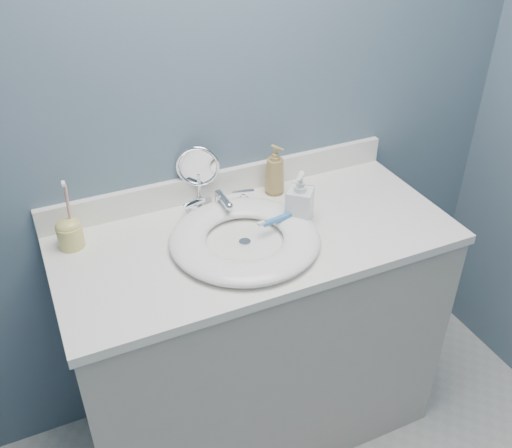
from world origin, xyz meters
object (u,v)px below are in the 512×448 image
soap_bottle_clear (300,198)px  toothbrush_holder (70,232)px  makeup_mirror (198,173)px  soap_bottle_amber (275,170)px

soap_bottle_clear → toothbrush_holder: size_ratio=0.79×
makeup_mirror → soap_bottle_clear: 0.34m
soap_bottle_clear → toothbrush_holder: toothbrush_holder is taller
toothbrush_holder → soap_bottle_amber: bearing=2.6°
makeup_mirror → soap_bottle_amber: 0.26m
makeup_mirror → soap_bottle_amber: makeup_mirror is taller
soap_bottle_clear → toothbrush_holder: 0.69m
soap_bottle_amber → soap_bottle_clear: (-0.01, -0.19, -0.00)m
makeup_mirror → toothbrush_holder: (-0.43, -0.07, -0.06)m
makeup_mirror → toothbrush_holder: bearing=-148.7°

